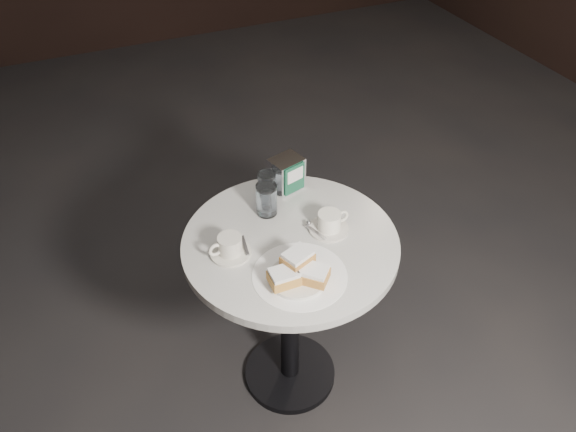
# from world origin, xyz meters

# --- Properties ---
(ground) EXTENTS (7.00, 7.00, 0.00)m
(ground) POSITION_xyz_m (0.00, 0.00, 0.00)
(ground) COLOR black
(ground) RESTS_ON ground
(cafe_table) EXTENTS (0.70, 0.70, 0.74)m
(cafe_table) POSITION_xyz_m (0.00, 0.00, 0.55)
(cafe_table) COLOR black
(cafe_table) RESTS_ON ground
(sugar_spill) EXTENTS (0.36, 0.36, 0.00)m
(sugar_spill) POSITION_xyz_m (-0.04, -0.15, 0.75)
(sugar_spill) COLOR white
(sugar_spill) RESTS_ON cafe_table
(beignet_plate) EXTENTS (0.22, 0.22, 0.08)m
(beignet_plate) POSITION_xyz_m (-0.05, -0.17, 0.78)
(beignet_plate) COLOR silver
(beignet_plate) RESTS_ON cafe_table
(coffee_cup_left) EXTENTS (0.14, 0.14, 0.07)m
(coffee_cup_left) POSITION_xyz_m (-0.20, 0.02, 0.77)
(coffee_cup_left) COLOR beige
(coffee_cup_left) RESTS_ON cafe_table
(coffee_cup_right) EXTENTS (0.14, 0.14, 0.07)m
(coffee_cup_right) POSITION_xyz_m (0.14, -0.01, 0.77)
(coffee_cup_right) COLOR beige
(coffee_cup_right) RESTS_ON cafe_table
(water_glass_left) EXTENTS (0.08, 0.08, 0.11)m
(water_glass_left) POSITION_xyz_m (-0.02, 0.16, 0.80)
(water_glass_left) COLOR silver
(water_glass_left) RESTS_ON cafe_table
(water_glass_right) EXTENTS (0.07, 0.07, 0.10)m
(water_glass_right) POSITION_xyz_m (0.01, 0.23, 0.79)
(water_glass_right) COLOR silver
(water_glass_right) RESTS_ON cafe_table
(napkin_dispenser) EXTENTS (0.13, 0.11, 0.13)m
(napkin_dispenser) POSITION_xyz_m (0.10, 0.25, 0.81)
(napkin_dispenser) COLOR white
(napkin_dispenser) RESTS_ON cafe_table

